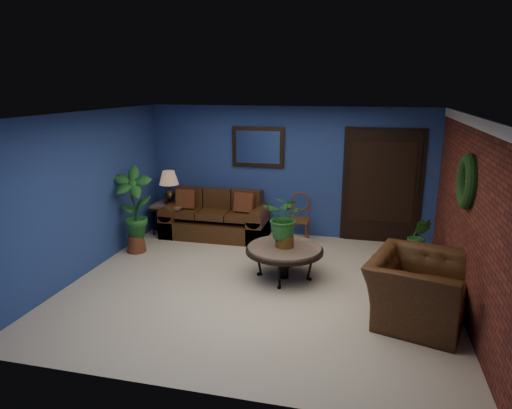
% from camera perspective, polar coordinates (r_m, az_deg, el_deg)
% --- Properties ---
extents(floor, '(5.50, 5.50, 0.00)m').
position_cam_1_polar(floor, '(6.86, 0.40, -10.09)').
color(floor, beige).
rests_on(floor, ground).
extents(wall_back, '(5.50, 0.04, 2.50)m').
position_cam_1_polar(wall_back, '(8.83, 4.11, 4.07)').
color(wall_back, navy).
rests_on(wall_back, ground).
extents(wall_left, '(0.04, 5.00, 2.50)m').
position_cam_1_polar(wall_left, '(7.54, -20.41, 1.30)').
color(wall_left, navy).
rests_on(wall_left, ground).
extents(wall_right_brick, '(0.04, 5.00, 2.50)m').
position_cam_1_polar(wall_right_brick, '(6.42, 25.06, -1.41)').
color(wall_right_brick, maroon).
rests_on(wall_right_brick, ground).
extents(ceiling, '(5.50, 5.00, 0.02)m').
position_cam_1_polar(ceiling, '(6.24, 0.44, 11.23)').
color(ceiling, silver).
rests_on(ceiling, wall_back).
extents(crown_molding, '(0.03, 5.00, 0.14)m').
position_cam_1_polar(crown_molding, '(6.22, 25.98, 9.11)').
color(crown_molding, white).
rests_on(crown_molding, wall_right_brick).
extents(wall_mirror, '(1.02, 0.06, 0.77)m').
position_cam_1_polar(wall_mirror, '(8.84, 0.25, 7.19)').
color(wall_mirror, '#3F2915').
rests_on(wall_mirror, wall_back).
extents(closet_door, '(1.44, 0.06, 2.18)m').
position_cam_1_polar(closet_door, '(8.74, 15.45, 2.11)').
color(closet_door, black).
rests_on(closet_door, wall_back).
extents(wreath, '(0.16, 0.72, 0.72)m').
position_cam_1_polar(wreath, '(6.36, 24.89, 2.64)').
color(wreath, black).
rests_on(wreath, wall_right_brick).
extents(sofa, '(2.02, 0.87, 0.91)m').
position_cam_1_polar(sofa, '(8.98, -4.97, -2.03)').
color(sofa, '#492B14').
rests_on(sofa, ground).
extents(coffee_table, '(1.18, 1.18, 0.51)m').
position_cam_1_polar(coffee_table, '(6.97, 3.57, -5.72)').
color(coffee_table, '#544F4A').
rests_on(coffee_table, ground).
extents(end_table, '(0.65, 0.65, 0.60)m').
position_cam_1_polar(end_table, '(9.25, -10.65, -0.71)').
color(end_table, '#544F4A').
rests_on(end_table, ground).
extents(table_lamp, '(0.38, 0.38, 0.63)m').
position_cam_1_polar(table_lamp, '(9.12, -10.82, 2.62)').
color(table_lamp, '#3F2915').
rests_on(table_lamp, end_table).
extents(side_chair, '(0.40, 0.40, 0.93)m').
position_cam_1_polar(side_chair, '(8.59, 5.42, -1.24)').
color(side_chair, '#592F19').
rests_on(side_chair, ground).
extents(armchair, '(1.43, 1.54, 0.83)m').
position_cam_1_polar(armchair, '(6.12, 19.54, -9.95)').
color(armchair, '#492B14').
rests_on(armchair, ground).
extents(coffee_plant, '(0.71, 0.65, 0.80)m').
position_cam_1_polar(coffee_plant, '(6.81, 3.64, -1.78)').
color(coffee_plant, brown).
rests_on(coffee_plant, coffee_table).
extents(floor_plant, '(0.38, 0.32, 0.80)m').
position_cam_1_polar(floor_plant, '(7.97, 19.63, -4.20)').
color(floor_plant, brown).
rests_on(floor_plant, ground).
extents(tall_plant, '(0.78, 0.63, 1.53)m').
position_cam_1_polar(tall_plant, '(8.21, -15.03, -0.26)').
color(tall_plant, brown).
rests_on(tall_plant, ground).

